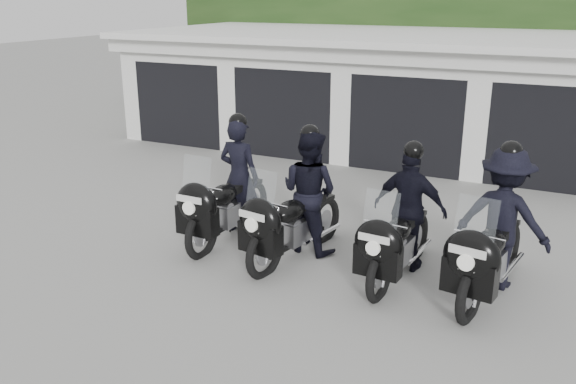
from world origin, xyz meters
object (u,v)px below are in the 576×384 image
at_px(police_bike_c, 405,219).
at_px(police_bike_d, 498,228).
at_px(police_bike_b, 301,201).
at_px(police_bike_a, 229,190).

distance_m(police_bike_c, police_bike_d, 1.29).
height_order(police_bike_c, police_bike_d, police_bike_d).
height_order(police_bike_b, police_bike_c, police_bike_b).
height_order(police_bike_a, police_bike_b, police_bike_a).
height_order(police_bike_b, police_bike_d, police_bike_d).
xyz_separation_m(police_bike_b, police_bike_c, (1.63, 0.02, -0.04)).
distance_m(police_bike_b, police_bike_c, 1.64).
distance_m(police_bike_a, police_bike_c, 3.00).
height_order(police_bike_a, police_bike_c, police_bike_a).
distance_m(police_bike_a, police_bike_d, 4.29).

